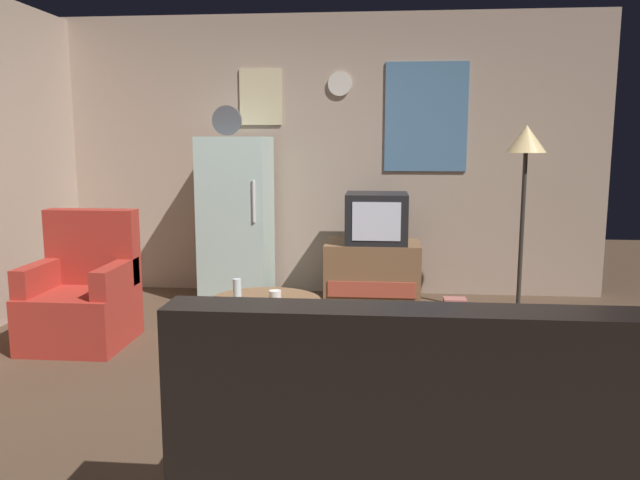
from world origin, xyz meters
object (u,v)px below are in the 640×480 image
object	(u,v)px
crt_tv	(377,218)
coffee_table	(265,336)
tv_stand	(372,274)
standing_lamp	(526,154)
mug_ceramic_white	(275,298)
couch	(409,447)
wine_glass	(237,291)
armchair	(83,297)
book_stack	(455,303)
remote_control	(257,301)
fridge	(237,219)

from	to	relation	value
crt_tv	coffee_table	world-z (taller)	crt_tv
tv_stand	standing_lamp	bearing A→B (deg)	-13.15
crt_tv	mug_ceramic_white	world-z (taller)	crt_tv
coffee_table	couch	size ratio (longest dim) A/B	0.42
crt_tv	standing_lamp	xyz separation A→B (m)	(1.20, -0.29, 0.57)
wine_glass	mug_ceramic_white	distance (m)	0.25
mug_ceramic_white	armchair	distance (m)	1.63
couch	book_stack	bearing A→B (deg)	80.13
couch	wine_glass	bearing A→B (deg)	124.14
wine_glass	armchair	distance (m)	1.40
crt_tv	coffee_table	distance (m)	1.95
couch	armchair	bearing A→B (deg)	138.36
wine_glass	remote_control	bearing A→B (deg)	1.64
fridge	book_stack	distance (m)	2.10
mug_ceramic_white	book_stack	distance (m)	2.26
crt_tv	coffee_table	size ratio (longest dim) A/B	0.75
mug_ceramic_white	armchair	bearing A→B (deg)	158.87
wine_glass	armchair	world-z (taller)	armchair
fridge	coffee_table	size ratio (longest dim) A/B	2.46
fridge	armchair	world-z (taller)	fridge
tv_stand	armchair	bearing A→B (deg)	-148.76
book_stack	standing_lamp	bearing A→B (deg)	-22.89
crt_tv	couch	world-z (taller)	crt_tv
coffee_table	book_stack	distance (m)	2.18
standing_lamp	mug_ceramic_white	size ratio (longest dim) A/B	17.67
armchair	remote_control	bearing A→B (deg)	-21.42
fridge	couch	bearing A→B (deg)	-67.02
armchair	couch	size ratio (longest dim) A/B	0.56
coffee_table	mug_ceramic_white	distance (m)	0.32
coffee_table	remote_control	bearing A→B (deg)	-115.02
fridge	mug_ceramic_white	world-z (taller)	fridge
wine_glass	fridge	bearing A→B (deg)	102.72
crt_tv	mug_ceramic_white	bearing A→B (deg)	-108.17
crt_tv	standing_lamp	size ratio (longest dim) A/B	0.34
fridge	remote_control	bearing A→B (deg)	-73.79
standing_lamp	armchair	xyz separation A→B (m)	(-3.32, -0.98, -1.02)
tv_stand	armchair	world-z (taller)	armchair
remote_control	book_stack	world-z (taller)	remote_control
couch	standing_lamp	bearing A→B (deg)	70.61
armchair	couch	distance (m)	3.03
couch	book_stack	world-z (taller)	couch
remote_control	book_stack	xyz separation A→B (m)	(1.43, 1.74, -0.44)
fridge	mug_ceramic_white	xyz separation A→B (m)	(0.67, -1.91, -0.24)
tv_stand	crt_tv	distance (m)	0.51
coffee_table	mug_ceramic_white	bearing A→B (deg)	-52.08
armchair	crt_tv	bearing A→B (deg)	30.83
standing_lamp	mug_ceramic_white	distance (m)	2.53
standing_lamp	armchair	bearing A→B (deg)	-163.52
fridge	armchair	bearing A→B (deg)	-122.64
wine_glass	couch	xyz separation A→B (m)	(0.99, -1.46, -0.24)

